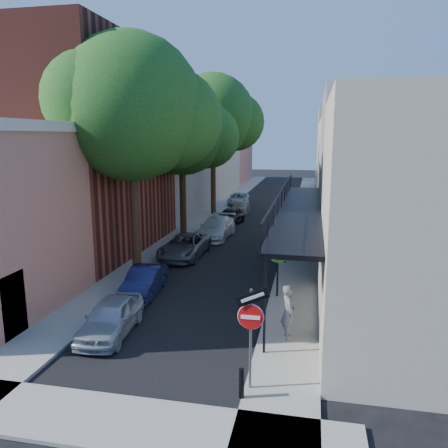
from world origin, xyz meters
The scene contains 20 objects.
ground centered at (0.00, 0.00, 0.00)m, with size 160.00×160.00×0.00m, color black.
road_surface centered at (0.00, 30.00, 0.01)m, with size 6.00×64.00×0.01m, color black.
sidewalk_left centered at (-4.00, 30.00, 0.06)m, with size 2.00×64.00×0.12m, color gray.
sidewalk_right centered at (4.00, 30.00, 0.06)m, with size 2.00×64.00×0.12m, color gray.
sidewalk_cross centered at (0.00, -1.00, 0.06)m, with size 12.00×2.00×0.12m, color gray.
buildings_left centered at (-9.30, 28.76, 4.94)m, with size 10.10×59.10×12.00m.
buildings_right centered at (8.99, 29.49, 4.42)m, with size 9.80×55.00×10.00m.
sign_post centered at (3.16, 0.97, 2.04)m, with size 0.89×0.17×2.99m.
bollard centered at (3.00, 0.50, 0.52)m, with size 0.14×0.14×0.80m, color black.
oak_near centered at (-3.37, 10.26, 7.88)m, with size 7.48×6.80×11.42m.
oak_mid centered at (-3.42, 18.23, 7.06)m, with size 6.60×6.00×10.20m.
oak_far centered at (-3.35, 27.27, 8.26)m, with size 7.70×7.00×11.90m.
parked_car_a centered at (-2.03, 3.47, 0.62)m, with size 1.46×3.64×1.24m, color #A4ABB5.
parked_car_b centered at (-2.37, 7.37, 0.59)m, with size 1.24×3.57×1.18m, color #151A43.
parked_car_c centered at (-2.37, 13.41, 0.64)m, with size 2.12×4.60×1.28m, color #57585E.
parked_car_d centered at (-1.64, 18.39, 0.69)m, with size 1.94×4.76×1.38m, color silver.
parked_car_e centered at (-1.54, 23.04, 0.65)m, with size 1.54×3.84×1.31m, color black.
parked_car_f centered at (-1.40, 27.07, 0.59)m, with size 1.26×3.61×1.19m, color slate.
parked_car_g centered at (-2.54, 32.74, 0.59)m, with size 1.95×4.24×1.18m, color #9EAAB2.
pedestrian centered at (3.96, 4.17, 1.04)m, with size 0.67×0.44×1.84m, color slate.
Camera 1 is at (4.58, -9.53, 6.74)m, focal length 35.00 mm.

